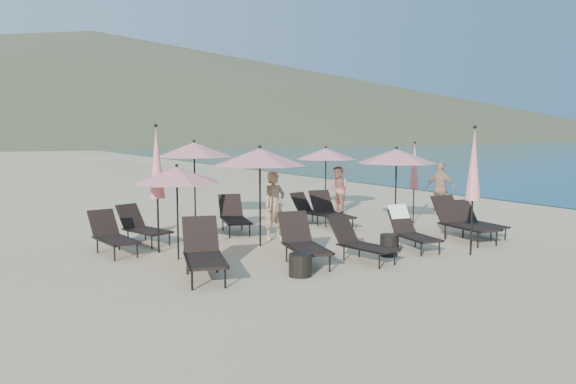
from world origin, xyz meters
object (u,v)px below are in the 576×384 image
lounger_9 (313,210)px  umbrella_open_4 (326,154)px  side_table_1 (389,245)px  beachgoer_a (274,205)px  lounger_5 (477,220)px  umbrella_open_2 (396,156)px  umbrella_closed_0 (474,165)px  beachgoer_c (441,189)px  umbrella_closed_1 (414,167)px  lounger_0 (203,251)px  lounger_6 (112,235)px  side_table_0 (300,265)px  lounger_4 (462,221)px  beachgoer_b (338,189)px  umbrella_open_0 (177,175)px  umbrella_open_3 (194,150)px  lounger_10 (330,211)px  umbrella_closed_2 (157,164)px  lounger_1 (303,241)px  umbrella_open_1 (260,157)px  lounger_8 (234,216)px  lounger_2 (360,242)px  lounger_3 (410,229)px  lounger_7 (142,226)px

lounger_9 → umbrella_open_4: 2.91m
side_table_1 → beachgoer_a: size_ratio=0.28×
lounger_5 → umbrella_open_2: 2.66m
umbrella_closed_0 → side_table_1: bearing=151.8°
beachgoer_a → beachgoer_c: 6.57m
umbrella_closed_1 → umbrella_closed_0: bearing=-116.6°
lounger_0 → lounger_5: 7.60m
lounger_6 → side_table_0: size_ratio=3.79×
lounger_9 → umbrella_closed_1: umbrella_closed_1 is taller
lounger_4 → lounger_6: lounger_4 is taller
lounger_0 → beachgoer_b: size_ratio=1.25×
umbrella_open_0 → umbrella_open_3: bearing=63.6°
umbrella_closed_1 → side_table_0: size_ratio=5.52×
lounger_6 → umbrella_closed_1: umbrella_closed_1 is taller
lounger_10 → umbrella_closed_2: size_ratio=0.62×
lounger_0 → side_table_0: lounger_0 is taller
lounger_9 → umbrella_closed_2: (-5.15, -1.56, 1.57)m
lounger_6 → umbrella_open_4: size_ratio=0.75×
lounger_5 → umbrella_closed_2: 8.13m
lounger_9 → lounger_1: bearing=-139.8°
lounger_4 → umbrella_closed_2: 7.44m
umbrella_open_1 → umbrella_open_2: bearing=-0.9°
lounger_0 → lounger_8: lounger_0 is taller
lounger_4 → beachgoer_b: beachgoer_b is taller
umbrella_open_3 → beachgoer_a: umbrella_open_3 is taller
umbrella_open_2 → umbrella_open_4: bearing=83.4°
lounger_2 → lounger_6: lounger_6 is taller
umbrella_closed_2 → lounger_10: bearing=8.6°
lounger_1 → umbrella_open_0: 2.94m
side_table_0 → beachgoer_a: 3.75m
lounger_3 → lounger_0: bearing=-170.7°
lounger_1 → lounger_6: size_ratio=1.10×
lounger_4 → lounger_7: 7.79m
lounger_0 → lounger_10: lounger_0 is taller
lounger_7 → umbrella_closed_1: 7.79m
lounger_3 → lounger_7: lounger_3 is taller
umbrella_open_0 → beachgoer_a: (2.87, 0.94, -0.93)m
lounger_1 → lounger_5: 5.46m
umbrella_closed_2 → umbrella_closed_0: bearing=-33.2°
umbrella_closed_2 → lounger_1: bearing=-49.2°
umbrella_open_3 → side_table_1: umbrella_open_3 is taller
umbrella_open_3 → umbrella_closed_0: bearing=-62.4°
side_table_0 → side_table_1: 2.58m
side_table_1 → lounger_6: bearing=146.5°
lounger_4 → beachgoer_b: bearing=93.6°
lounger_2 → lounger_4: 3.55m
lounger_4 → lounger_8: size_ratio=1.07×
lounger_5 → beachgoer_c: (1.90, 3.08, 0.45)m
umbrella_open_3 → beachgoer_c: 7.89m
umbrella_open_3 → umbrella_closed_1: 6.34m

